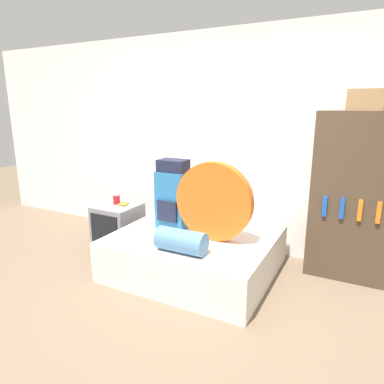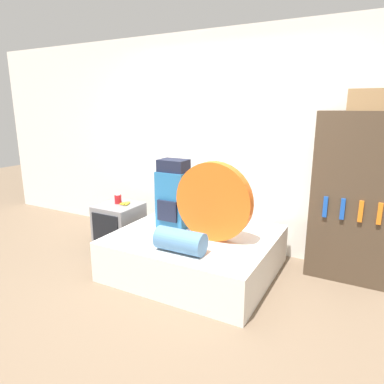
# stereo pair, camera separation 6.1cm
# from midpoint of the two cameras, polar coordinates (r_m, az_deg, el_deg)

# --- Properties ---
(ground_plane) EXTENTS (16.00, 16.00, 0.00)m
(ground_plane) POSITION_cam_midpoint_polar(r_m,az_deg,el_deg) (3.19, -5.11, -18.74)
(ground_plane) COLOR brown
(wall_back) EXTENTS (8.00, 0.05, 2.60)m
(wall_back) POSITION_cam_midpoint_polar(r_m,az_deg,el_deg) (4.19, 7.15, 8.10)
(wall_back) COLOR white
(wall_back) RESTS_ON ground_plane
(bed) EXTENTS (1.61, 1.43, 0.42)m
(bed) POSITION_cam_midpoint_polar(r_m,az_deg,el_deg) (3.72, 1.07, -9.98)
(bed) COLOR silver
(bed) RESTS_ON ground_plane
(backpack) EXTENTS (0.33, 0.27, 0.76)m
(backpack) POSITION_cam_midpoint_polar(r_m,az_deg,el_deg) (3.74, -2.69, -0.53)
(backpack) COLOR #23669E
(backpack) RESTS_ON bed
(tent_bag) EXTENTS (0.79, 0.10, 0.79)m
(tent_bag) POSITION_cam_midpoint_polar(r_m,az_deg,el_deg) (3.38, 4.13, -1.61)
(tent_bag) COLOR #E05B19
(tent_bag) RESTS_ON bed
(sleeping_roll) EXTENTS (0.47, 0.22, 0.22)m
(sleeping_roll) POSITION_cam_midpoint_polar(r_m,az_deg,el_deg) (3.17, -1.41, -8.14)
(sleeping_roll) COLOR teal
(sleeping_roll) RESTS_ON bed
(television) EXTENTS (0.51, 0.53, 0.51)m
(television) POSITION_cam_midpoint_polar(r_m,az_deg,el_deg) (4.54, -11.65, -5.18)
(television) COLOR gray
(television) RESTS_ON ground_plane
(canister) EXTENTS (0.09, 0.09, 0.13)m
(canister) POSITION_cam_midpoint_polar(r_m,az_deg,el_deg) (4.51, -11.86, -1.14)
(canister) COLOR #B2191E
(canister) RESTS_ON television
(banana_bunch) EXTENTS (0.12, 0.17, 0.03)m
(banana_bunch) POSITION_cam_midpoint_polar(r_m,az_deg,el_deg) (4.46, -10.53, -1.86)
(banana_bunch) COLOR yellow
(banana_bunch) RESTS_ON television
(bookshelf) EXTENTS (0.79, 0.37, 1.69)m
(bookshelf) POSITION_cam_midpoint_polar(r_m,az_deg,el_deg) (3.75, 25.77, -0.97)
(bookshelf) COLOR #473828
(bookshelf) RESTS_ON ground_plane
(cardboard_box) EXTENTS (0.31, 0.30, 0.19)m
(cardboard_box) POSITION_cam_midpoint_polar(r_m,az_deg,el_deg) (3.66, 27.51, 13.46)
(cardboard_box) COLOR #99754C
(cardboard_box) RESTS_ON bookshelf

